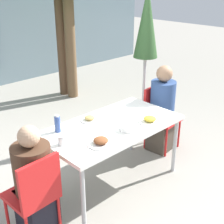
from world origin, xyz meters
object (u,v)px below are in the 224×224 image
bottle (58,124)px  salad_bowl (128,128)px  chair_left (35,192)px  person_left (35,185)px  chair_right (159,113)px  drinking_cup (62,140)px  person_right (162,112)px  closed_umbrella (146,28)px

bottle → salad_bowl: bearing=-41.3°
chair_left → person_left: 0.09m
chair_right → drinking_cup: bearing=-0.0°
person_right → drinking_cup: (-1.67, -0.08, 0.23)m
person_right → salad_bowl: size_ratio=6.97×
person_left → chair_right: bearing=3.4°
drinking_cup → person_right: bearing=2.7°
bottle → chair_left: bearing=-143.3°
closed_umbrella → bottle: bearing=-166.9°
person_right → closed_umbrella: bearing=-124.0°
chair_left → person_left: size_ratio=0.79×
person_right → closed_umbrella: 1.21m
person_left → closed_umbrella: (2.37, 0.76, 1.04)m
person_right → chair_left: bearing=1.0°
chair_left → chair_right: 2.15m
chair_left → drinking_cup: bearing=17.4°
chair_left → salad_bowl: chair_left is taller
chair_right → person_right: (-0.04, -0.08, 0.06)m
person_right → drinking_cup: size_ratio=12.74×
person_left → chair_right: size_ratio=1.27×
chair_left → person_left: person_left is taller
person_left → bottle: size_ratio=5.93×
bottle → drinking_cup: bearing=-117.2°
closed_umbrella → person_right: bearing=-118.6°
closed_umbrella → drinking_cup: 2.24m
person_left → closed_umbrella: bearing=14.6°
bottle → person_right: bearing=-6.4°
chair_left → person_right: person_right is taller
closed_umbrella → salad_bowl: 1.78m
bottle → drinking_cup: bottle is taller
person_left → drinking_cup: size_ratio=11.75×
chair_left → person_left: bearing=58.0°
bottle → drinking_cup: 0.29m
person_left → person_right: 2.05m
closed_umbrella → bottle: size_ratio=11.52×
chair_right → person_right: size_ratio=0.73×
chair_left → person_right: bearing=3.3°
salad_bowl → bottle: bearing=138.7°
bottle → salad_bowl: bottle is taller
chair_left → salad_bowl: (1.10, -0.07, 0.27)m
closed_umbrella → drinking_cup: size_ratio=22.85×
closed_umbrella → salad_bowl: size_ratio=12.51×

